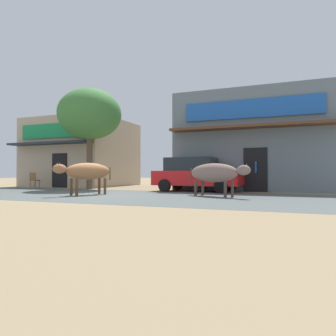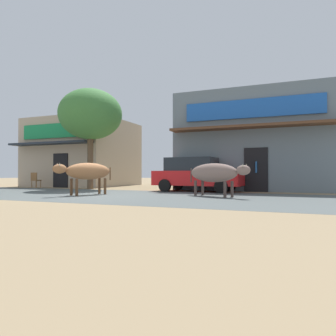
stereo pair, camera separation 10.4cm
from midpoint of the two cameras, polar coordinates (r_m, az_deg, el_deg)
ground at (r=13.11m, az=-12.37°, el=-4.82°), size 80.00×80.00×0.00m
asphalt_road at (r=13.11m, az=-12.37°, el=-4.81°), size 72.00×6.61×0.00m
storefront_left_cafe at (r=22.84m, az=-15.02°, el=2.54°), size 6.10×6.85×4.51m
storefront_right_club at (r=18.38m, az=16.35°, el=4.31°), size 8.10×6.85×5.11m
roadside_tree at (r=18.03m, az=-13.89°, el=9.49°), size 3.50×3.50×5.57m
parked_hatchback_car at (r=15.05m, az=5.34°, el=-1.12°), size 4.27×1.99×1.64m
cow_near_brown at (r=12.99m, az=-14.44°, el=-0.65°), size 1.39×2.50×1.31m
cow_far_dark at (r=12.02m, az=8.80°, el=-0.92°), size 2.69×1.65×1.27m
pedestrian_by_shop at (r=15.50m, az=16.18°, el=-0.57°), size 0.40×0.61×1.67m
cafe_chair_near_tree at (r=20.38m, az=-23.06°, el=-1.92°), size 0.46×0.46×0.92m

